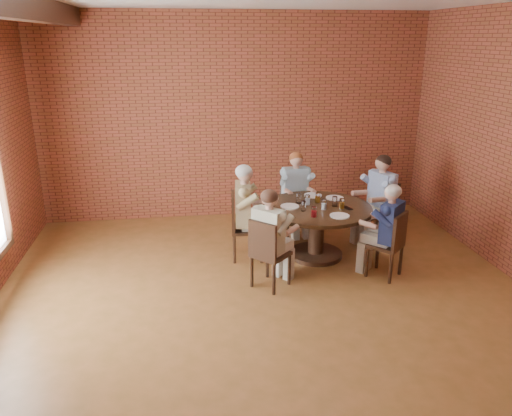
{
  "coord_description": "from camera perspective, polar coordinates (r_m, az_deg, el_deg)",
  "views": [
    {
      "loc": [
        -0.93,
        -4.85,
        2.98
      ],
      "look_at": [
        -0.04,
        1.0,
        0.95
      ],
      "focal_mm": 35.0,
      "sensor_mm": 36.0,
      "label": 1
    }
  ],
  "objects": [
    {
      "name": "glass_c",
      "position": [
        7.08,
        4.9,
        1.12
      ],
      "size": [
        0.07,
        0.07,
        0.14
      ],
      "primitive_type": "cylinder",
      "color": "white",
      "rests_on": "dining_table"
    },
    {
      "name": "glass_f",
      "position": [
        6.55,
        6.65,
        -0.43
      ],
      "size": [
        0.07,
        0.07,
        0.14
      ],
      "primitive_type": "cylinder",
      "color": "white",
      "rests_on": "dining_table"
    },
    {
      "name": "glass_e",
      "position": [
        6.76,
        5.44,
        0.23
      ],
      "size": [
        0.07,
        0.07,
        0.14
      ],
      "primitive_type": "cylinder",
      "color": "white",
      "rests_on": "dining_table"
    },
    {
      "name": "glass_a",
      "position": [
        7.01,
        8.98,
        0.75
      ],
      "size": [
        0.07,
        0.07,
        0.14
      ],
      "primitive_type": "cylinder",
      "color": "white",
      "rests_on": "dining_table"
    },
    {
      "name": "diner_b",
      "position": [
        7.87,
        4.58,
        1.65
      ],
      "size": [
        0.56,
        0.66,
        1.3
      ],
      "primitive_type": null,
      "rotation": [
        0.0,
        0.0,
        0.09
      ],
      "color": "#869DAA",
      "rests_on": "floor"
    },
    {
      "name": "glass_g",
      "position": [
        6.85,
        7.77,
        0.39
      ],
      "size": [
        0.07,
        0.07,
        0.14
      ],
      "primitive_type": "cylinder",
      "color": "white",
      "rests_on": "dining_table"
    },
    {
      "name": "chair_d",
      "position": [
        6.13,
        1.29,
        -5.0
      ],
      "size": [
        0.56,
        0.56,
        0.9
      ],
      "rotation": [
        0.0,
        0.0,
        2.35
      ],
      "color": "#342011",
      "rests_on": "floor"
    },
    {
      "name": "plate_c",
      "position": [
        6.93,
        3.88,
        0.19
      ],
      "size": [
        0.26,
        0.26,
        0.01
      ],
      "primitive_type": "cylinder",
      "color": "white",
      "rests_on": "dining_table"
    },
    {
      "name": "glass_d",
      "position": [
        7.03,
        5.91,
        0.94
      ],
      "size": [
        0.07,
        0.07,
        0.14
      ],
      "primitive_type": "cylinder",
      "color": "white",
      "rests_on": "dining_table"
    },
    {
      "name": "wall_back",
      "position": [
        8.49,
        -2.29,
        10.26
      ],
      "size": [
        7.0,
        0.0,
        7.0
      ],
      "primitive_type": "plane",
      "rotation": [
        1.57,
        0.0,
        0.0
      ],
      "color": "brown",
      "rests_on": "ground"
    },
    {
      "name": "chair_c",
      "position": [
        6.97,
        -1.7,
        -1.8
      ],
      "size": [
        0.48,
        0.48,
        0.95
      ],
      "rotation": [
        0.0,
        0.0,
        1.47
      ],
      "color": "#342011",
      "rests_on": "floor"
    },
    {
      "name": "glass_b",
      "position": [
        7.14,
        7.06,
        1.18
      ],
      "size": [
        0.07,
        0.07,
        0.14
      ],
      "primitive_type": "cylinder",
      "color": "white",
      "rests_on": "dining_table"
    },
    {
      "name": "floor",
      "position": [
        5.76,
        1.96,
        -12.2
      ],
      "size": [
        7.0,
        7.0,
        0.0
      ],
      "primitive_type": "plane",
      "color": "brown",
      "rests_on": "ground"
    },
    {
      "name": "glass_h",
      "position": [
        6.93,
        9.78,
        0.51
      ],
      "size": [
        0.07,
        0.07,
        0.14
      ],
      "primitive_type": "cylinder",
      "color": "white",
      "rests_on": "dining_table"
    },
    {
      "name": "diner_d",
      "position": [
        6.13,
        1.72,
        -3.54
      ],
      "size": [
        0.78,
        0.78,
        1.27
      ],
      "primitive_type": null,
      "rotation": [
        0.0,
        0.0,
        2.35
      ],
      "color": "#C0A797",
      "rests_on": "floor"
    },
    {
      "name": "diner_e",
      "position": [
        6.61,
        14.69,
        -2.59
      ],
      "size": [
        0.75,
        0.75,
        1.25
      ],
      "primitive_type": null,
      "rotation": [
        0.0,
        0.0,
        3.91
      ],
      "color": "#1A244B",
      "rests_on": "floor"
    },
    {
      "name": "smartphone",
      "position": [
        6.97,
        10.45,
        -0.01
      ],
      "size": [
        0.11,
        0.17,
        0.01
      ],
      "primitive_type": "cube",
      "rotation": [
        0.0,
        0.0,
        0.28
      ],
      "color": "black",
      "rests_on": "dining_table"
    },
    {
      "name": "dining_table",
      "position": [
        7.06,
        6.96,
        -1.53
      ],
      "size": [
        1.52,
        1.52,
        0.75
      ],
      "color": "#342011",
      "rests_on": "floor"
    },
    {
      "name": "chair_e",
      "position": [
        6.63,
        15.18,
        -3.83
      ],
      "size": [
        0.55,
        0.55,
        0.89
      ],
      "rotation": [
        0.0,
        0.0,
        3.91
      ],
      "color": "#342011",
      "rests_on": "floor"
    },
    {
      "name": "chair_a",
      "position": [
        7.81,
        14.16,
        -0.09
      ],
      "size": [
        0.56,
        0.56,
        0.94
      ],
      "rotation": [
        0.0,
        0.0,
        -1.21
      ],
      "color": "#342011",
      "rests_on": "floor"
    },
    {
      "name": "plate_d",
      "position": [
        6.64,
        9.54,
        -0.88
      ],
      "size": [
        0.26,
        0.26,
        0.01
      ],
      "primitive_type": "cylinder",
      "color": "white",
      "rests_on": "dining_table"
    },
    {
      "name": "diner_a",
      "position": [
        7.7,
        13.78,
        0.94
      ],
      "size": [
        0.81,
        0.73,
        1.35
      ],
      "primitive_type": null,
      "rotation": [
        0.0,
        0.0,
        -1.21
      ],
      "color": "#3D5C9F",
      "rests_on": "floor"
    },
    {
      "name": "chair_b",
      "position": [
        7.99,
        4.38,
        0.81
      ],
      "size": [
        0.44,
        0.44,
        0.92
      ],
      "rotation": [
        0.0,
        0.0,
        0.09
      ],
      "color": "#342011",
      "rests_on": "floor"
    },
    {
      "name": "plate_b",
      "position": [
        7.45,
        6.52,
        1.46
      ],
      "size": [
        0.26,
        0.26,
        0.01
      ],
      "primitive_type": "cylinder",
      "color": "white",
      "rests_on": "dining_table"
    },
    {
      "name": "diner_c",
      "position": [
        6.91,
        -0.98,
        -0.53
      ],
      "size": [
        0.72,
        0.61,
        1.35
      ],
      "primitive_type": null,
      "rotation": [
        0.0,
        0.0,
        1.47
      ],
      "color": "brown",
      "rests_on": "floor"
    },
    {
      "name": "plate_a",
      "position": [
        7.37,
        8.98,
        1.15
      ],
      "size": [
        0.26,
        0.26,
        0.01
      ],
      "primitive_type": "cylinder",
      "color": "white",
      "rests_on": "dining_table"
    },
    {
      "name": "wall_front",
      "position": [
        2.08,
        21.72,
        -20.67
      ],
      "size": [
        7.0,
        0.0,
        7.0
      ],
      "primitive_type": "plane",
      "rotation": [
        -1.57,
        0.0,
        0.0
      ],
      "color": "brown",
      "rests_on": "ground"
    }
  ]
}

